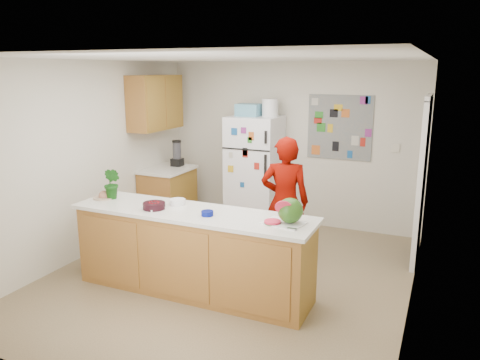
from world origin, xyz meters
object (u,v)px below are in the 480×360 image
at_px(person, 285,202).
at_px(cherry_bowl, 154,206).
at_px(refrigerator, 255,172).
at_px(watermelon, 290,210).

bearing_deg(person, cherry_bowl, 31.82).
bearing_deg(cherry_bowl, refrigerator, 86.30).
xyz_separation_m(person, watermelon, (0.42, -1.09, 0.25)).
xyz_separation_m(watermelon, cherry_bowl, (-1.49, -0.11, -0.10)).
height_order(refrigerator, watermelon, refrigerator).
bearing_deg(cherry_bowl, person, 48.02).
relative_size(person, watermelon, 6.51).
bearing_deg(watermelon, refrigerator, 119.46).
height_order(watermelon, cherry_bowl, watermelon).
relative_size(refrigerator, cherry_bowl, 7.11).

